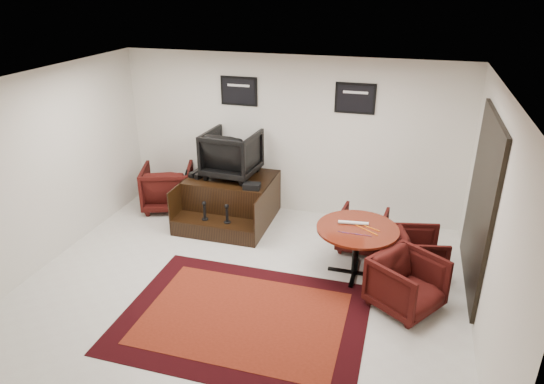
% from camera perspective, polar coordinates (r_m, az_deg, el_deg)
% --- Properties ---
extents(ground, '(6.00, 6.00, 0.00)m').
position_cam_1_polar(ground, '(6.94, -3.35, -10.65)').
color(ground, beige).
rests_on(ground, ground).
extents(room_shell, '(6.02, 5.02, 2.81)m').
position_cam_1_polar(room_shell, '(6.11, 0.25, 3.31)').
color(room_shell, silver).
rests_on(room_shell, ground).
extents(area_rug, '(3.04, 2.28, 0.01)m').
position_cam_1_polar(area_rug, '(6.32, -3.39, -14.54)').
color(area_rug, black).
rests_on(area_rug, ground).
extents(shine_podium, '(1.49, 1.53, 0.77)m').
position_cam_1_polar(shine_podium, '(8.55, -4.93, -0.99)').
color(shine_podium, black).
rests_on(shine_podium, ground).
extents(shine_chair, '(0.92, 0.87, 0.89)m').
position_cam_1_polar(shine_chair, '(8.36, -4.77, 4.78)').
color(shine_chair, black).
rests_on(shine_chair, shine_podium).
extents(shoes_pair, '(0.26, 0.29, 0.09)m').
position_cam_1_polar(shoes_pair, '(8.52, -8.74, 2.07)').
color(shoes_pair, black).
rests_on(shoes_pair, shine_podium).
extents(polish_kit, '(0.29, 0.22, 0.10)m').
position_cam_1_polar(polish_kit, '(7.94, -2.39, 0.69)').
color(polish_kit, black).
rests_on(polish_kit, shine_podium).
extents(umbrella_black, '(0.34, 0.13, 0.93)m').
position_cam_1_polar(umbrella_black, '(8.76, -10.62, 0.09)').
color(umbrella_black, black).
rests_on(umbrella_black, ground).
extents(umbrella_hooked, '(0.31, 0.12, 0.82)m').
position_cam_1_polar(umbrella_hooked, '(8.82, -10.12, -0.07)').
color(umbrella_hooked, black).
rests_on(umbrella_hooked, ground).
extents(armchair_side, '(1.09, 1.06, 0.90)m').
position_cam_1_polar(armchair_side, '(9.11, -12.18, 0.81)').
color(armchair_side, black).
rests_on(armchair_side, ground).
extents(meeting_table, '(1.15, 1.15, 0.75)m').
position_cam_1_polar(meeting_table, '(6.90, 10.00, -4.82)').
color(meeting_table, '#400E09').
rests_on(meeting_table, ground).
extents(table_chair_back, '(0.75, 0.71, 0.72)m').
position_cam_1_polar(table_chair_back, '(7.71, 10.59, -4.18)').
color(table_chair_back, black).
rests_on(table_chair_back, ground).
extents(table_chair_window, '(0.78, 0.81, 0.71)m').
position_cam_1_polar(table_chair_window, '(7.30, 16.92, -6.60)').
color(table_chair_window, black).
rests_on(table_chair_window, ground).
extents(table_chair_corner, '(1.05, 1.06, 0.80)m').
position_cam_1_polar(table_chair_corner, '(6.49, 15.60, -10.05)').
color(table_chair_corner, black).
rests_on(table_chair_corner, ground).
extents(paper_roll, '(0.42, 0.10, 0.05)m').
position_cam_1_polar(paper_roll, '(6.92, 9.53, -3.60)').
color(paper_roll, silver).
rests_on(paper_roll, meeting_table).
extents(table_clutter, '(0.55, 0.39, 0.01)m').
position_cam_1_polar(table_clutter, '(6.82, 10.61, -4.32)').
color(table_clutter, orange).
rests_on(table_clutter, meeting_table).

